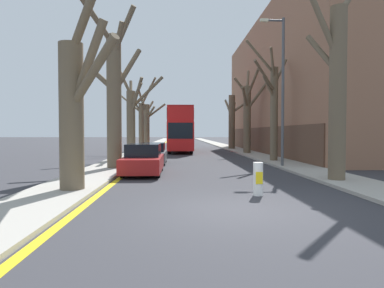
{
  "coord_description": "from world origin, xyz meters",
  "views": [
    {
      "loc": [
        -1.43,
        -8.7,
        1.99
      ],
      "look_at": [
        -0.19,
        21.65,
        0.99
      ],
      "focal_mm": 32.0,
      "sensor_mm": 36.0,
      "label": 1
    }
  ],
  "objects_px": {
    "street_tree_left_0": "(74,108)",
    "parked_car_1": "(152,154)",
    "street_tree_left_2": "(132,117)",
    "street_tree_left_4": "(147,123)",
    "street_tree_left_1": "(114,93)",
    "street_tree_right_0": "(337,84)",
    "street_tree_right_1": "(273,106)",
    "street_tree_left_3": "(141,121)",
    "double_decker_bus": "(180,127)",
    "traffic_bollard": "(258,179)",
    "lamp_post": "(281,85)",
    "street_tree_right_2": "(248,113)",
    "street_tree_right_3": "(232,120)",
    "parked_car_0": "(143,160)"
  },
  "relations": [
    {
      "from": "street_tree_left_0",
      "to": "street_tree_left_3",
      "type": "bearing_deg",
      "value": 90.32
    },
    {
      "from": "street_tree_left_3",
      "to": "street_tree_right_3",
      "type": "distance_m",
      "value": 12.69
    },
    {
      "from": "street_tree_left_1",
      "to": "lamp_post",
      "type": "distance_m",
      "value": 9.31
    },
    {
      "from": "street_tree_left_0",
      "to": "street_tree_right_0",
      "type": "distance_m",
      "value": 10.04
    },
    {
      "from": "street_tree_left_2",
      "to": "street_tree_left_4",
      "type": "bearing_deg",
      "value": 90.57
    },
    {
      "from": "street_tree_left_3",
      "to": "street_tree_right_1",
      "type": "height_order",
      "value": "street_tree_right_1"
    },
    {
      "from": "street_tree_left_4",
      "to": "street_tree_right_0",
      "type": "xyz_separation_m",
      "value": [
        9.93,
        -26.31,
        0.79
      ]
    },
    {
      "from": "street_tree_left_0",
      "to": "parked_car_1",
      "type": "height_order",
      "value": "street_tree_left_0"
    },
    {
      "from": "street_tree_left_4",
      "to": "lamp_post",
      "type": "xyz_separation_m",
      "value": [
        9.43,
        -20.56,
        1.53
      ]
    },
    {
      "from": "street_tree_left_1",
      "to": "parked_car_0",
      "type": "relative_size",
      "value": 2.0
    },
    {
      "from": "street_tree_left_4",
      "to": "street_tree_left_0",
      "type": "bearing_deg",
      "value": -89.64
    },
    {
      "from": "street_tree_left_4",
      "to": "street_tree_right_1",
      "type": "xyz_separation_m",
      "value": [
        10.01,
        -16.88,
        0.63
      ]
    },
    {
      "from": "parked_car_0",
      "to": "parked_car_1",
      "type": "distance_m",
      "value": 5.4
    },
    {
      "from": "street_tree_right_0",
      "to": "street_tree_left_3",
      "type": "bearing_deg",
      "value": 117.4
    },
    {
      "from": "street_tree_right_2",
      "to": "street_tree_right_3",
      "type": "xyz_separation_m",
      "value": [
        -0.04,
        8.79,
        -0.31
      ]
    },
    {
      "from": "street_tree_left_4",
      "to": "parked_car_0",
      "type": "distance_m",
      "value": 23.38
    },
    {
      "from": "street_tree_left_4",
      "to": "street_tree_right_1",
      "type": "height_order",
      "value": "street_tree_right_1"
    },
    {
      "from": "street_tree_left_2",
      "to": "double_decker_bus",
      "type": "height_order",
      "value": "street_tree_left_2"
    },
    {
      "from": "street_tree_left_2",
      "to": "street_tree_left_4",
      "type": "relative_size",
      "value": 1.12
    },
    {
      "from": "street_tree_right_2",
      "to": "parked_car_1",
      "type": "height_order",
      "value": "street_tree_right_2"
    },
    {
      "from": "street_tree_right_2",
      "to": "double_decker_bus",
      "type": "height_order",
      "value": "street_tree_right_2"
    },
    {
      "from": "street_tree_left_3",
      "to": "double_decker_bus",
      "type": "height_order",
      "value": "street_tree_left_3"
    },
    {
      "from": "street_tree_left_1",
      "to": "street_tree_right_1",
      "type": "distance_m",
      "value": 10.8
    },
    {
      "from": "street_tree_right_0",
      "to": "street_tree_right_2",
      "type": "bearing_deg",
      "value": 89.58
    },
    {
      "from": "street_tree_left_1",
      "to": "parked_car_1",
      "type": "relative_size",
      "value": 2.12
    },
    {
      "from": "street_tree_left_2",
      "to": "street_tree_right_1",
      "type": "bearing_deg",
      "value": -16.15
    },
    {
      "from": "street_tree_left_2",
      "to": "street_tree_left_4",
      "type": "distance_m",
      "value": 14.02
    },
    {
      "from": "street_tree_right_0",
      "to": "street_tree_right_3",
      "type": "xyz_separation_m",
      "value": [
        0.09,
        26.9,
        -0.46
      ]
    },
    {
      "from": "street_tree_right_1",
      "to": "street_tree_left_2",
      "type": "bearing_deg",
      "value": 163.85
    },
    {
      "from": "street_tree_right_0",
      "to": "traffic_bollard",
      "type": "xyz_separation_m",
      "value": [
        -3.82,
        -2.79,
        -3.42
      ]
    },
    {
      "from": "street_tree_left_3",
      "to": "street_tree_right_3",
      "type": "bearing_deg",
      "value": 38.22
    },
    {
      "from": "street_tree_left_3",
      "to": "street_tree_right_0",
      "type": "bearing_deg",
      "value": -62.6
    },
    {
      "from": "street_tree_right_1",
      "to": "lamp_post",
      "type": "distance_m",
      "value": 3.84
    },
    {
      "from": "parked_car_0",
      "to": "parked_car_1",
      "type": "height_order",
      "value": "parked_car_0"
    },
    {
      "from": "street_tree_right_0",
      "to": "lamp_post",
      "type": "bearing_deg",
      "value": 94.98
    },
    {
      "from": "street_tree_right_2",
      "to": "parked_car_0",
      "type": "bearing_deg",
      "value": -118.59
    },
    {
      "from": "traffic_bollard",
      "to": "street_tree_right_2",
      "type": "bearing_deg",
      "value": 79.3
    },
    {
      "from": "street_tree_left_4",
      "to": "traffic_bollard",
      "type": "bearing_deg",
      "value": -78.12
    },
    {
      "from": "street_tree_right_3",
      "to": "street_tree_left_2",
      "type": "bearing_deg",
      "value": -124.09
    },
    {
      "from": "street_tree_left_1",
      "to": "parked_car_1",
      "type": "distance_m",
      "value": 5.27
    },
    {
      "from": "street_tree_left_0",
      "to": "traffic_bollard",
      "type": "height_order",
      "value": "street_tree_left_0"
    },
    {
      "from": "double_decker_bus",
      "to": "street_tree_left_1",
      "type": "bearing_deg",
      "value": -101.93
    },
    {
      "from": "street_tree_left_0",
      "to": "street_tree_left_1",
      "type": "height_order",
      "value": "street_tree_left_1"
    },
    {
      "from": "street_tree_left_0",
      "to": "street_tree_right_0",
      "type": "xyz_separation_m",
      "value": [
        9.75,
        2.08,
        1.16
      ]
    },
    {
      "from": "street_tree_left_4",
      "to": "parked_car_0",
      "type": "relative_size",
      "value": 1.54
    },
    {
      "from": "street_tree_left_1",
      "to": "street_tree_left_3",
      "type": "distance_m",
      "value": 14.1
    },
    {
      "from": "double_decker_bus",
      "to": "street_tree_right_3",
      "type": "bearing_deg",
      "value": 37.15
    },
    {
      "from": "street_tree_left_1",
      "to": "street_tree_right_0",
      "type": "distance_m",
      "value": 10.96
    },
    {
      "from": "street_tree_right_1",
      "to": "double_decker_bus",
      "type": "relative_size",
      "value": 0.77
    },
    {
      "from": "traffic_bollard",
      "to": "parked_car_1",
      "type": "bearing_deg",
      "value": 110.41
    }
  ]
}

